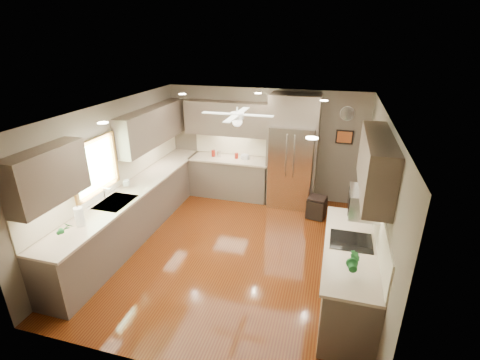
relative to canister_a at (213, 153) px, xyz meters
The scene contains 27 objects.
floor 2.68m from the canister_a, 62.88° to the right, with size 5.00×5.00×0.00m, color #491909.
ceiling 2.89m from the canister_a, 62.88° to the right, with size 5.00×5.00×0.00m, color white.
wall_back 1.19m from the canister_a, 14.65° to the left, with size 4.50×4.50×0.00m, color #665B4E.
wall_front 4.84m from the canister_a, 76.50° to the right, with size 4.50×4.50×0.00m, color #665B4E.
wall_left 2.48m from the canister_a, 116.94° to the right, with size 5.00×5.00×0.00m, color #665B4E.
wall_right 4.04m from the canister_a, 33.12° to the right, with size 5.00×5.00×0.00m, color #665B4E.
canister_a is the anchor object (origin of this frame).
canister_b 0.14m from the canister_a, ahead, with size 0.09×0.09×0.13m, color silver.
canister_d 0.55m from the canister_a, ahead, with size 0.09×0.09×0.13m, color maroon.
soap_bottle 2.31m from the canister_a, 113.90° to the right, with size 0.09×0.09×0.21m, color white.
potted_plant_left 3.95m from the canister_a, 101.78° to the right, with size 0.15×0.10×0.28m, color #1B6126.
potted_plant_right 4.72m from the canister_a, 49.98° to the right, with size 0.17×0.14×0.31m, color #1B6126.
bowl 0.76m from the canister_a, ahead, with size 0.21×0.21×0.05m, color beige.
left_run 2.28m from the canister_a, 111.88° to the right, with size 0.65×4.70×1.45m.
back_run 0.67m from the canister_a, ahead, with size 1.85×0.65×1.45m.
uppers 1.76m from the canister_a, 75.44° to the right, with size 4.50×4.70×0.95m.
window 2.96m from the canister_a, 111.97° to the right, with size 0.05×1.12×0.92m.
sink 2.82m from the canister_a, 106.52° to the right, with size 0.50×0.70×0.32m.
refrigerator 1.84m from the canister_a, ahead, with size 1.06×0.75×2.45m.
right_run 4.32m from the canister_a, 44.49° to the right, with size 0.70×2.20×1.45m.
microwave 4.21m from the canister_a, 41.12° to the right, with size 0.43×0.55×0.34m.
ceiling_fan 2.57m from the canister_a, 59.34° to the right, with size 1.18×1.18×0.32m.
recessed_lights 2.57m from the canister_a, 58.88° to the right, with size 2.84×3.14×0.01m.
wall_clock 3.07m from the canister_a, ahead, with size 0.30×0.03×0.30m.
framed_print 2.94m from the canister_a, ahead, with size 0.36×0.03×0.30m.
stool 2.65m from the canister_a, 13.43° to the right, with size 0.42×0.42×0.45m.
paper_towel 3.63m from the canister_a, 103.16° to the right, with size 0.13×0.13×0.33m.
Camera 1 is at (1.54, -5.03, 3.55)m, focal length 26.00 mm.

